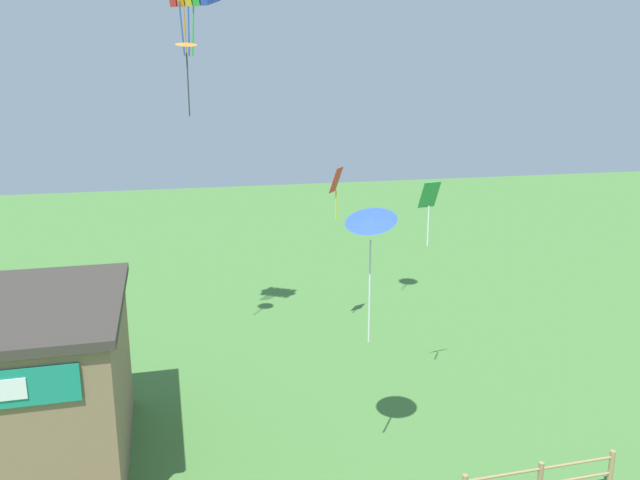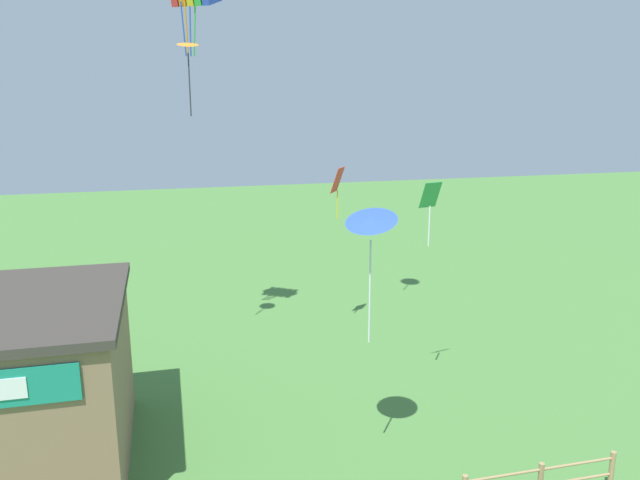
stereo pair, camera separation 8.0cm
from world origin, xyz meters
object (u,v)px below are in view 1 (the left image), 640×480
Objects in this scene: kite_blue_delta at (371,222)px; kite_orange_delta at (186,49)px; kite_red_diamond at (336,184)px; kite_green_diamond at (429,202)px.

kite_orange_delta reaches higher than kite_blue_delta.
kite_orange_delta is 7.80m from kite_red_diamond.
kite_blue_delta is at bearing -65.81° from kite_orange_delta.
kite_blue_delta is at bearing -100.59° from kite_red_diamond.
kite_blue_delta is at bearing -130.49° from kite_green_diamond.
kite_red_diamond is (5.80, 0.89, -5.14)m from kite_orange_delta.
kite_orange_delta is at bearing -171.24° from kite_red_diamond.
kite_blue_delta is 1.37× the size of kite_orange_delta.
kite_orange_delta is (-3.98, 8.85, 4.64)m from kite_blue_delta.
kite_green_diamond is at bearing -33.98° from kite_orange_delta.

